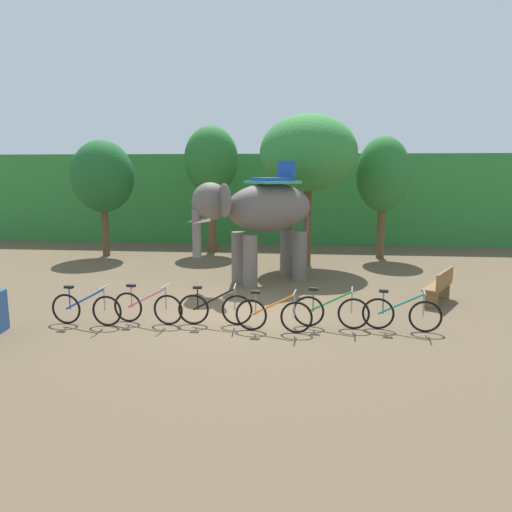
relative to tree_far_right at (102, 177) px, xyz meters
name	(u,v)px	position (x,y,z in m)	size (l,w,h in m)	color
ground_plane	(235,315)	(6.49, -7.92, -3.22)	(80.00, 80.00, 0.00)	brown
foliage_hedge	(274,196)	(6.49, 6.93, -1.10)	(36.00, 6.00, 4.24)	#338438
tree_far_right	(102,177)	(0.00, 0.00, 0.00)	(2.49, 2.49, 4.69)	brown
tree_far_left	(211,161)	(4.15, 1.57, 0.64)	(2.28, 2.28, 5.34)	brown
tree_left	(308,154)	(8.23, -1.20, 0.85)	(3.51, 3.51, 5.48)	brown
tree_center_right	(383,175)	(11.17, 0.58, 0.07)	(2.08, 2.08, 4.81)	brown
elephant	(260,213)	(6.77, -4.33, -1.02)	(3.97, 3.36, 3.78)	#665E56
bike_blue	(86,309)	(3.21, -9.04, -2.84)	(1.71, 0.52, 0.92)	black
bike_pink	(148,307)	(4.57, -8.79, -2.84)	(1.70, 0.52, 0.92)	black
bike_black	(215,308)	(6.14, -8.74, -2.84)	(1.71, 0.52, 0.92)	black
bike_orange	(273,315)	(7.50, -9.11, -2.84)	(1.71, 0.52, 0.92)	black
bike_green	(331,311)	(8.76, -8.71, -2.84)	(1.71, 0.52, 0.92)	black
bike_teal	(401,314)	(10.29, -8.76, -2.84)	(1.70, 0.52, 0.92)	black
wooden_bench	(440,285)	(11.75, -6.27, -2.75)	(1.08, 1.51, 0.89)	brown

